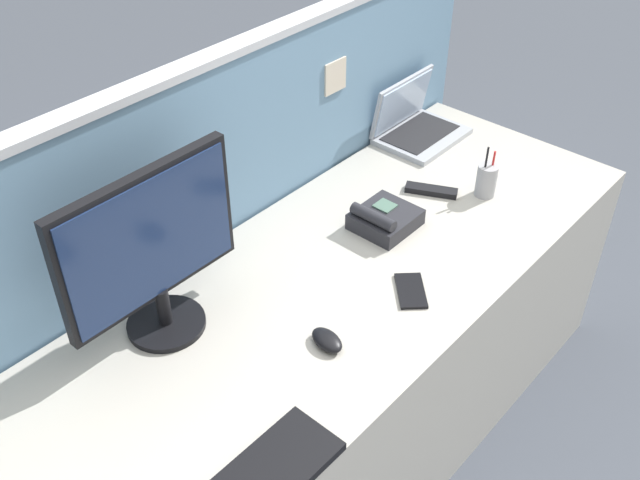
# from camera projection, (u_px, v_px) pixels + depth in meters

# --- Properties ---
(ground_plane) EXTENTS (10.00, 10.00, 0.00)m
(ground_plane) POSITION_uv_depth(u_px,v_px,m) (331.00, 442.00, 2.52)
(ground_plane) COLOR #424751
(desk) EXTENTS (2.19, 0.78, 0.74)m
(desk) POSITION_uv_depth(u_px,v_px,m) (332.00, 369.00, 2.29)
(desk) COLOR #ADA89E
(desk) RESTS_ON ground_plane
(cubicle_divider) EXTENTS (2.29, 0.07, 1.30)m
(cubicle_divider) POSITION_uv_depth(u_px,v_px,m) (231.00, 243.00, 2.34)
(cubicle_divider) COLOR #6084A3
(cubicle_divider) RESTS_ON ground_plane
(desktop_monitor) EXTENTS (0.50, 0.21, 0.47)m
(desktop_monitor) POSITION_uv_depth(u_px,v_px,m) (151.00, 248.00, 1.77)
(desktop_monitor) COLOR black
(desktop_monitor) RESTS_ON desk
(laptop) EXTENTS (0.31, 0.24, 0.21)m
(laptop) POSITION_uv_depth(u_px,v_px,m) (414.00, 123.00, 2.68)
(laptop) COLOR #9EA0A8
(laptop) RESTS_ON desk
(desk_phone) EXTENTS (0.18, 0.17, 0.09)m
(desk_phone) POSITION_uv_depth(u_px,v_px,m) (384.00, 219.00, 2.25)
(desk_phone) COLOR #232328
(desk_phone) RESTS_ON desk
(computer_mouse_right_hand) EXTENTS (0.08, 0.11, 0.03)m
(computer_mouse_right_hand) POSITION_uv_depth(u_px,v_px,m) (327.00, 340.00, 1.86)
(computer_mouse_right_hand) COLOR black
(computer_mouse_right_hand) RESTS_ON desk
(pen_cup) EXTENTS (0.07, 0.07, 0.18)m
(pen_cup) POSITION_uv_depth(u_px,v_px,m) (486.00, 180.00, 2.37)
(pen_cup) COLOR #99999E
(pen_cup) RESTS_ON desk
(cell_phone_black_slab) EXTENTS (0.15, 0.15, 0.01)m
(cell_phone_black_slab) POSITION_uv_depth(u_px,v_px,m) (411.00, 291.00, 2.03)
(cell_phone_black_slab) COLOR black
(cell_phone_black_slab) RESTS_ON desk
(tv_remote) EXTENTS (0.11, 0.17, 0.02)m
(tv_remote) POSITION_uv_depth(u_px,v_px,m) (431.00, 190.00, 2.41)
(tv_remote) COLOR black
(tv_remote) RESTS_ON desk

